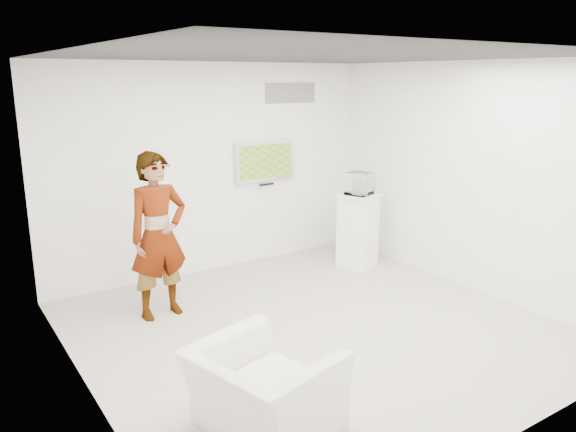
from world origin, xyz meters
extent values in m
cube|color=#B5B2A6|center=(0.00, 0.00, 0.01)|extent=(5.00, 5.00, 0.01)
cube|color=#292A2C|center=(0.00, 0.00, 3.00)|extent=(5.00, 5.00, 0.01)
cube|color=white|center=(0.00, 2.50, 1.50)|extent=(5.00, 0.01, 3.00)
cube|color=white|center=(0.00, -2.50, 1.50)|extent=(5.00, 0.01, 3.00)
cube|color=white|center=(-2.50, 0.00, 1.50)|extent=(0.01, 5.00, 3.00)
cube|color=white|center=(2.50, 0.00, 1.50)|extent=(0.01, 5.00, 3.00)
cube|color=silver|center=(0.85, 2.45, 1.55)|extent=(1.00, 0.08, 0.60)
cube|color=slate|center=(1.35, 2.49, 2.55)|extent=(0.90, 0.02, 0.30)
imported|color=white|center=(-1.30, 1.32, 0.99)|extent=(0.76, 0.54, 1.97)
imported|color=white|center=(-1.48, -1.32, 0.35)|extent=(1.18, 1.28, 0.71)
cube|color=white|center=(1.82, 1.38, 0.55)|extent=(0.71, 0.71, 1.11)
cylinder|color=silver|center=(2.33, 2.01, 0.14)|extent=(0.24, 0.24, 0.29)
cube|color=white|center=(1.82, 1.38, 1.27)|extent=(0.42, 0.42, 0.33)
cube|color=white|center=(1.82, 1.38, 1.22)|extent=(0.10, 0.17, 0.22)
cube|color=white|center=(-1.07, 1.49, 1.78)|extent=(0.07, 0.15, 0.04)
camera|label=1|loc=(-3.55, -4.76, 2.79)|focal=35.00mm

